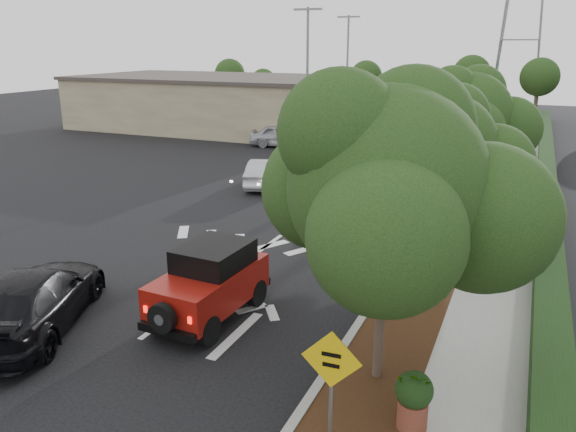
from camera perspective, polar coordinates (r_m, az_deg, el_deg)
The scene contains 19 objects.
ground at distance 14.85m, azimuth -12.19°, elevation -10.24°, with size 120.00×120.00×0.00m, color black.
curb at distance 23.77m, azimuth 14.41°, elevation 0.35°, with size 0.20×70.00×0.15m, color #9E9B93.
planting_strip at distance 23.65m, azimuth 16.79°, elevation 0.03°, with size 1.80×70.00×0.12m, color black.
sidewalk at distance 23.54m, azimuth 21.37°, elevation -0.51°, with size 2.00×70.00×0.12m, color gray.
hedge at distance 23.46m, azimuth 24.85°, elevation -0.12°, with size 0.80×70.00×0.80m, color black.
commercial_building at distance 47.35m, azimuth -7.18°, elevation 11.32°, with size 22.00×12.00×4.00m, color gray.
transmission_tower at distance 58.99m, azimuth 21.74°, elevation 9.44°, with size 7.00×4.00×28.00m, color slate, non-canonical shape.
street_tree_near at distance 12.34m, azimuth 8.98°, elevation -16.15°, with size 3.80×3.80×5.92m, color black, non-canonical shape.
street_tree_mid at distance 18.50m, azimuth 14.58°, elevation -4.76°, with size 3.20×3.20×5.32m, color black, non-canonical shape.
street_tree_far at distance 24.63m, azimuth 17.08°, elevation 0.53°, with size 3.40×3.40×5.62m, color black, non-canonical shape.
light_pole_a at distance 39.90m, azimuth 1.91°, elevation 7.46°, with size 2.00×0.22×9.00m, color slate, non-canonical shape.
light_pole_b at distance 51.41m, azimuth 5.87°, elevation 9.57°, with size 2.00×0.22×9.00m, color slate, non-canonical shape.
red_jeep at distance 14.47m, azimuth -7.64°, elevation -6.52°, with size 1.81×3.77×1.89m.
silver_suv_ahead at distance 24.46m, azimuth 9.68°, elevation 2.78°, with size 2.50×5.43×1.51m, color #AEB1B6.
black_suv_oncoming at distance 15.12m, azimuth -24.52°, elevation -7.72°, with size 2.17×5.33×1.55m, color black.
silver_sedan_oncoming at distance 27.51m, azimuth -2.28°, elevation 4.44°, with size 1.42×4.08×1.34m, color #B8BAC0.
parked_suv at distance 38.16m, azimuth -0.57°, elevation 8.15°, with size 1.75×4.35×1.48m, color #ACB0B4.
speed_hump_sign at distance 9.62m, azimuth 4.41°, elevation -15.71°, with size 1.03×0.10×2.20m.
terracotta_planter at distance 10.63m, azimuth 12.66°, elevation -17.30°, with size 0.68×0.68×1.18m.
Camera 1 is at (7.96, -10.57, 6.74)m, focal length 35.00 mm.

